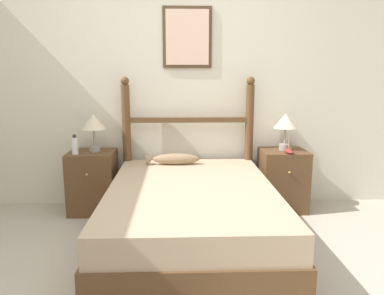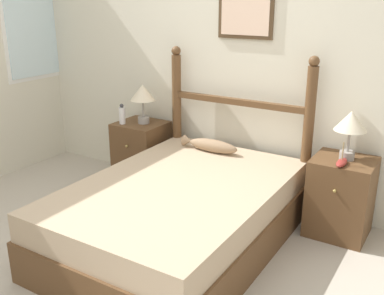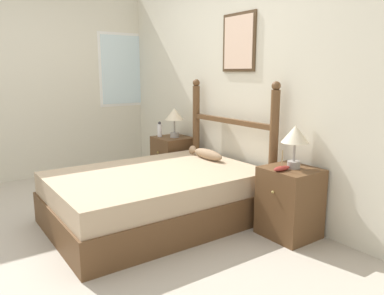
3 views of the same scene
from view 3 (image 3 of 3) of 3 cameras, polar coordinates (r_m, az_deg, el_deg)
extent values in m
plane|color=#B7AD9E|center=(3.58, -16.49, -12.19)|extent=(16.00, 16.00, 0.00)
cube|color=beige|center=(4.16, 5.93, 9.55)|extent=(6.40, 0.06, 2.55)
cube|color=#4C3823|center=(4.02, 7.16, 15.61)|extent=(0.48, 0.02, 0.59)
cube|color=beige|center=(4.01, 7.03, 15.62)|extent=(0.42, 0.01, 0.53)
cube|color=beige|center=(5.37, -24.70, 8.99)|extent=(0.06, 6.40, 2.55)
cube|color=white|center=(5.80, -9.70, 11.58)|extent=(0.01, 0.92, 1.07)
cube|color=silver|center=(5.80, -9.67, 11.58)|extent=(0.01, 0.84, 0.99)
cube|color=brown|center=(3.64, -5.51, -8.93)|extent=(1.32, 1.91, 0.29)
cube|color=tan|center=(3.56, -5.59, -5.23)|extent=(1.28, 1.87, 0.20)
cylinder|color=brown|center=(4.49, 0.64, 1.40)|extent=(0.08, 0.08, 1.25)
sphere|color=brown|center=(4.43, 0.65, 9.84)|extent=(0.08, 0.08, 0.08)
cylinder|color=brown|center=(3.58, 12.25, -1.45)|extent=(0.08, 0.08, 1.25)
sphere|color=brown|center=(3.50, 12.71, 9.15)|extent=(0.08, 0.08, 0.08)
cube|color=brown|center=(3.97, 5.86, 4.03)|extent=(1.24, 0.06, 0.05)
cube|color=brown|center=(4.76, -2.93, -2.00)|extent=(0.44, 0.41, 0.61)
sphere|color=tan|center=(4.62, -5.23, -0.75)|extent=(0.02, 0.02, 0.02)
cube|color=brown|center=(3.37, 14.66, -8.08)|extent=(0.44, 0.41, 0.61)
sphere|color=tan|center=(3.17, 12.21, -6.65)|extent=(0.02, 0.02, 0.02)
cylinder|color=gray|center=(4.67, -2.68, 1.92)|extent=(0.11, 0.11, 0.06)
cylinder|color=gray|center=(4.65, -2.69, 3.27)|extent=(0.02, 0.02, 0.16)
cone|color=beige|center=(4.63, -2.71, 5.13)|extent=(0.23, 0.23, 0.14)
cylinder|color=gray|center=(3.28, 15.23, -2.55)|extent=(0.11, 0.11, 0.06)
cylinder|color=gray|center=(3.26, 15.33, -0.66)|extent=(0.02, 0.02, 0.16)
cone|color=beige|center=(3.23, 15.47, 1.98)|extent=(0.23, 0.23, 0.14)
cylinder|color=white|center=(4.73, -4.95, 2.61)|extent=(0.06, 0.06, 0.16)
sphere|color=#333338|center=(4.72, -4.96, 3.74)|extent=(0.04, 0.04, 0.04)
ellipsoid|color=maroon|center=(3.18, 13.51, -3.12)|extent=(0.06, 0.18, 0.04)
cylinder|color=#997F56|center=(3.16, 13.58, -1.60)|extent=(0.01, 0.01, 0.13)
ellipsoid|color=#997A5B|center=(4.00, 2.46, -1.04)|extent=(0.45, 0.11, 0.11)
cone|color=#997A5B|center=(4.20, 0.34, -0.43)|extent=(0.07, 0.10, 0.10)
camera|label=1|loc=(3.28, -55.83, 5.42)|focal=35.00mm
camera|label=2|loc=(1.61, -67.36, 17.39)|focal=42.00mm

